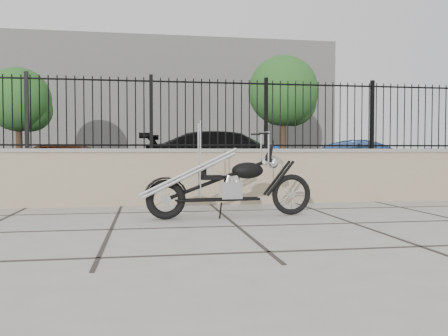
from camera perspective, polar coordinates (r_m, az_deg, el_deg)
ground_plane at (r=5.81m, az=1.59°, el=-7.03°), size 90.00×90.00×0.00m
parking_lot at (r=18.19m, az=-5.92°, el=-0.88°), size 30.00×30.00×0.00m
retaining_wall at (r=8.22m, az=-1.72°, el=-1.01°), size 14.00×0.36×0.96m
iron_fence at (r=8.23m, az=-1.73°, el=6.52°), size 14.00×0.08×1.20m
background_building at (r=32.30m, az=-7.46°, el=7.47°), size 22.00×6.00×8.00m
chopper_motorcycle at (r=6.53m, az=0.43°, el=-0.09°), size 2.27×0.58×1.35m
car_red at (r=12.67m, az=-17.51°, el=0.46°), size 3.68×2.05×1.19m
car_black at (r=13.83m, az=0.94°, el=1.32°), size 5.40×2.80×1.50m
car_blue at (r=14.27m, az=17.02°, el=0.73°), size 3.96×2.67×1.24m
bollard_a at (r=10.83m, az=-9.43°, el=-0.57°), size 0.12×0.12×0.86m
bollard_b at (r=10.92m, az=6.25°, el=-0.00°), size 0.16×0.16×1.07m
bollard_c at (r=12.44m, az=23.35°, el=-0.09°), size 0.13×0.13×0.99m
tree_left at (r=22.83m, az=-23.51°, el=7.88°), size 2.81×2.81×4.74m
tree_right at (r=23.29m, az=7.13°, el=9.56°), size 3.37×3.37×5.68m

